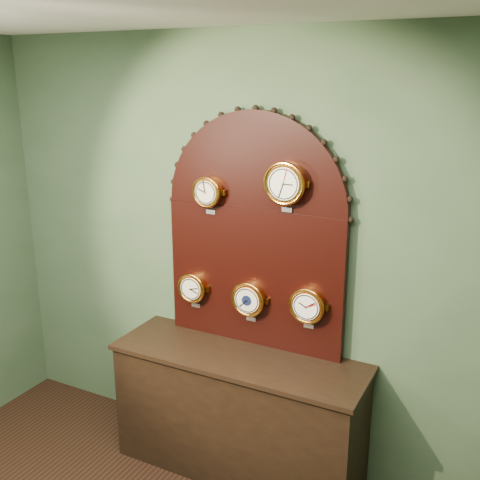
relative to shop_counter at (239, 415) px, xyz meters
The scene contains 8 objects.
wall_back 1.04m from the shop_counter, 90.00° to the left, with size 4.00×4.00×0.00m, color #3D553A.
shop_counter is the anchor object (origin of this frame).
display_board 1.25m from the shop_counter, 90.00° to the left, with size 1.26×0.06×1.53m.
roman_clock 1.46m from the shop_counter, 152.47° to the left, with size 0.20×0.08×0.25m.
arabic_clock 1.54m from the shop_counter, 33.79° to the left, with size 0.26×0.08×0.31m.
hygrometer 0.88m from the shop_counter, 160.03° to the left, with size 0.21×0.08×0.26m.
barometer 0.77m from the shop_counter, 91.88° to the left, with size 0.23×0.08×0.28m.
tide_clock 0.89m from the shop_counter, 21.39° to the left, with size 0.23×0.08×0.28m.
Camera 1 is at (1.49, -0.65, 2.53)m, focal length 42.77 mm.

